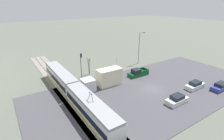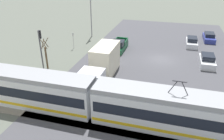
# 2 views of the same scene
# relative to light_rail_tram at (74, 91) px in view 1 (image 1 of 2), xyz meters

# --- Properties ---
(ground_plane) EXTENTS (320.00, 320.00, 0.00)m
(ground_plane) POSITION_rel_light_rail_tram_xyz_m (-4.88, -14.85, -1.71)
(ground_plane) COLOR #565B51
(road_surface) EXTENTS (22.70, 48.61, 0.08)m
(road_surface) POSITION_rel_light_rail_tram_xyz_m (-4.88, -14.85, -1.67)
(road_surface) COLOR #424247
(road_surface) RESTS_ON ground
(rail_bed) EXTENTS (73.12, 4.40, 0.22)m
(rail_bed) POSITION_rel_light_rail_tram_xyz_m (-4.88, 0.00, -1.66)
(rail_bed) COLOR gray
(rail_bed) RESTS_ON ground
(light_rail_tram) EXTENTS (27.76, 2.73, 4.50)m
(light_rail_tram) POSITION_rel_light_rail_tram_xyz_m (0.00, 0.00, 0.00)
(light_rail_tram) COLOR silver
(light_rail_tram) RESTS_ON ground
(box_truck) EXTENTS (2.54, 8.84, 3.60)m
(box_truck) POSITION_rel_light_rail_tram_xyz_m (1.67, -7.48, 0.03)
(box_truck) COLOR silver
(box_truck) RESTS_ON ground
(pickup_truck) EXTENTS (2.02, 5.23, 1.79)m
(pickup_truck) POSITION_rel_light_rail_tram_xyz_m (2.05, -17.12, -0.96)
(pickup_truck) COLOR #0C4723
(pickup_truck) RESTS_ON ground
(sedan_car_0) EXTENTS (1.88, 4.24, 1.55)m
(sedan_car_0) POSITION_rel_light_rail_tram_xyz_m (-11.10, -14.65, -1.00)
(sedan_car_0) COLOR silver
(sedan_car_0) RESTS_ON ground
(sedan_car_1) EXTENTS (1.80, 4.48, 1.48)m
(sedan_car_1) POSITION_rel_light_rail_tram_xyz_m (-9.43, -22.62, -1.02)
(sedan_car_1) COLOR silver
(sedan_car_1) RESTS_ON ground
(sedan_car_2) EXTENTS (1.85, 4.75, 1.42)m
(sedan_car_2) POSITION_rel_light_rail_tram_xyz_m (-12.61, -26.51, -1.05)
(sedan_car_2) COLOR navy
(sedan_car_2) RESTS_ON ground
(traffic_light_pole) EXTENTS (0.28, 0.47, 5.94)m
(traffic_light_pole) POSITION_rel_light_rail_tram_xyz_m (8.44, -5.33, 2.09)
(traffic_light_pole) COLOR #47474C
(traffic_light_pole) RESTS_ON ground
(street_tree) EXTENTS (1.02, 0.85, 4.28)m
(street_tree) POSITION_rel_light_rail_tram_xyz_m (9.55, -7.80, 0.23)
(street_tree) COLOR brown
(street_tree) RESTS_ON ground
(street_lamp_near_crossing) EXTENTS (0.36, 1.95, 8.99)m
(street_lamp_near_crossing) POSITION_rel_light_rail_tram_xyz_m (9.06, -23.53, 3.42)
(street_lamp_near_crossing) COLOR gray
(street_lamp_near_crossing) RESTS_ON ground
(no_parking_sign) EXTENTS (0.32, 0.08, 2.60)m
(no_parking_sign) POSITION_rel_light_rail_tram_xyz_m (9.56, -16.11, -0.15)
(no_parking_sign) COLOR gray
(no_parking_sign) RESTS_ON ground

